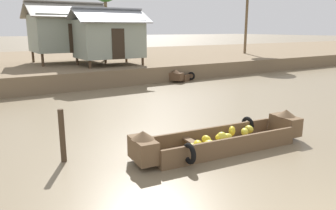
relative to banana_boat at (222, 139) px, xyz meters
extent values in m
plane|color=#7A6B51|center=(-0.88, 5.35, -0.30)|extent=(300.00, 300.00, 0.00)
cube|color=#756047|center=(-0.88, 20.64, 0.19)|extent=(160.00, 20.00, 0.97)
cube|color=brown|center=(0.01, 0.01, -0.24)|extent=(4.28, 1.47, 0.12)
cube|color=brown|center=(0.05, 0.51, 0.01)|extent=(4.19, 0.46, 0.38)
cube|color=brown|center=(-0.04, -0.50, 0.01)|extent=(4.19, 0.46, 0.38)
cube|color=brown|center=(2.33, -0.21, 0.10)|extent=(0.55, 0.97, 0.55)
cone|color=brown|center=(2.33, -0.21, 0.47)|extent=(0.61, 0.61, 0.20)
cube|color=brown|center=(-2.32, 0.22, 0.10)|extent=(0.55, 0.97, 0.55)
cone|color=brown|center=(-2.32, 0.22, 0.47)|extent=(0.61, 0.61, 0.20)
cube|color=brown|center=(-0.88, 0.09, 0.03)|extent=(0.29, 0.99, 0.05)
torus|color=black|center=(1.47, 0.50, 0.05)|extent=(0.17, 0.53, 0.52)
torus|color=black|center=(-1.45, -0.49, 0.05)|extent=(0.17, 0.53, 0.52)
ellipsoid|color=gold|center=(1.17, 0.14, 0.07)|extent=(0.26, 0.34, 0.22)
ellipsoid|color=yellow|center=(1.19, 0.17, 0.02)|extent=(0.38, 0.37, 0.20)
ellipsoid|color=yellow|center=(0.76, -0.08, 0.11)|extent=(0.33, 0.35, 0.22)
ellipsoid|color=yellow|center=(-0.60, -0.06, 0.11)|extent=(0.21, 0.33, 0.25)
ellipsoid|color=yellow|center=(-0.63, -0.25, 0.07)|extent=(0.39, 0.40, 0.20)
ellipsoid|color=yellow|center=(-0.18, -0.19, 0.15)|extent=(0.31, 0.33, 0.28)
ellipsoid|color=yellow|center=(0.06, -0.12, 0.09)|extent=(0.31, 0.24, 0.20)
ellipsoid|color=yellow|center=(-0.91, -0.11, 0.06)|extent=(0.31, 0.36, 0.22)
ellipsoid|color=yellow|center=(0.44, 0.10, 0.14)|extent=(0.34, 0.35, 0.28)
ellipsoid|color=yellow|center=(-0.21, -0.16, 0.13)|extent=(0.27, 0.24, 0.22)
ellipsoid|color=gold|center=(-1.13, -0.17, 0.03)|extent=(0.30, 0.32, 0.23)
cube|color=brown|center=(7.50, 11.55, -0.24)|extent=(4.21, 2.88, 0.12)
cube|color=brown|center=(7.72, 11.12, -0.01)|extent=(3.76, 2.02, 0.33)
cube|color=brown|center=(7.27, 11.99, -0.01)|extent=(3.76, 2.02, 0.33)
cube|color=brown|center=(5.41, 10.46, 0.06)|extent=(0.87, 1.03, 0.47)
cone|color=brown|center=(5.41, 10.46, 0.39)|extent=(0.76, 0.76, 0.20)
cube|color=brown|center=(9.58, 12.64, 0.06)|extent=(0.87, 1.03, 0.47)
cone|color=brown|center=(9.58, 12.64, 0.39)|extent=(0.76, 0.76, 0.20)
cube|color=brown|center=(8.29, 11.97, 0.00)|extent=(0.62, 0.93, 0.05)
torus|color=black|center=(6.53, 10.36, 0.02)|extent=(0.35, 0.52, 0.52)
torus|color=black|center=(8.46, 12.74, 0.02)|extent=(0.35, 0.52, 0.52)
cylinder|color=#4C3826|center=(-1.48, 14.83, 1.06)|extent=(0.16, 0.16, 0.78)
cylinder|color=#4C3826|center=(2.59, 14.83, 1.06)|extent=(0.16, 0.16, 0.78)
cylinder|color=#4C3826|center=(-1.48, 17.85, 1.06)|extent=(0.16, 0.16, 0.78)
cylinder|color=#4C3826|center=(2.59, 17.85, 1.06)|extent=(0.16, 0.16, 0.78)
cube|color=gray|center=(0.55, 16.34, 2.65)|extent=(4.47, 3.42, 2.39)
cube|color=#2D2319|center=(0.55, 14.61, 2.35)|extent=(0.80, 0.04, 1.80)
cube|color=gray|center=(0.55, 15.49, 4.15)|extent=(5.17, 2.19, 1.11)
cube|color=gray|center=(0.55, 17.20, 4.15)|extent=(5.17, 2.19, 1.11)
cylinder|color=#4C3826|center=(0.59, 12.22, 0.91)|extent=(0.16, 0.16, 0.48)
cylinder|color=#4C3826|center=(4.06, 12.22, 0.91)|extent=(0.16, 0.16, 0.48)
cylinder|color=#4C3826|center=(0.59, 14.65, 0.91)|extent=(0.16, 0.16, 0.48)
cylinder|color=#4C3826|center=(4.06, 14.65, 0.91)|extent=(0.16, 0.16, 0.48)
cube|color=gray|center=(2.32, 13.44, 2.31)|extent=(3.86, 2.83, 2.32)
cube|color=#2D2319|center=(2.32, 12.00, 2.05)|extent=(0.80, 0.04, 1.80)
cube|color=#9399A0|center=(2.32, 12.73, 3.74)|extent=(4.56, 1.90, 0.96)
cube|color=#9399A0|center=(2.32, 14.14, 3.74)|extent=(4.56, 1.90, 0.96)
cylinder|color=brown|center=(17.05, 16.26, 3.64)|extent=(0.24, 0.24, 5.93)
cylinder|color=brown|center=(4.05, 18.07, 3.11)|extent=(0.24, 0.24, 4.88)
cylinder|color=#423323|center=(-3.89, 1.48, 0.37)|extent=(0.14, 0.14, 1.34)
camera|label=1|loc=(-5.81, -6.45, 2.94)|focal=35.31mm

